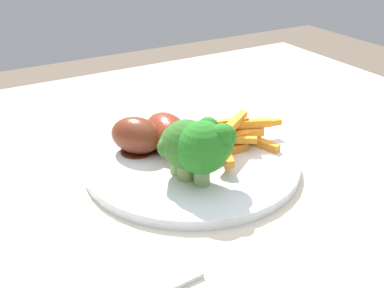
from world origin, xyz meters
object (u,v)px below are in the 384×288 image
object	(u,v)px
dining_table	(206,253)
chicken_drumstick_near	(168,134)
broccoli_floret_middle	(179,145)
broccoli_floret_front	(207,145)
chicken_drumstick_far	(140,136)
dinner_plate	(192,163)
carrot_fries_pile	(228,138)
broccoli_floret_back	(187,145)

from	to	relation	value
dining_table	chicken_drumstick_near	xyz separation A→B (m)	(-0.02, 0.06, 0.15)
broccoli_floret_middle	dining_table	bearing A→B (deg)	-11.52
broccoli_floret_front	chicken_drumstick_far	size ratio (longest dim) A/B	0.66
dinner_plate	broccoli_floret_middle	xyz separation A→B (m)	(-0.03, -0.02, 0.04)
chicken_drumstick_far	dinner_plate	bearing A→B (deg)	-44.98
dining_table	chicken_drumstick_far	world-z (taller)	chicken_drumstick_far
chicken_drumstick_near	chicken_drumstick_far	distance (m)	0.03
broccoli_floret_front	broccoli_floret_middle	world-z (taller)	broccoli_floret_front
dining_table	broccoli_floret_front	xyz separation A→B (m)	(-0.02, -0.03, 0.17)
carrot_fries_pile	chicken_drumstick_near	world-z (taller)	chicken_drumstick_near
broccoli_floret_front	chicken_drumstick_far	xyz separation A→B (m)	(-0.03, 0.10, -0.02)
dinner_plate	chicken_drumstick_near	size ratio (longest dim) A/B	1.99
broccoli_floret_front	chicken_drumstick_near	xyz separation A→B (m)	(0.00, 0.09, -0.03)
broccoli_floret_middle	chicken_drumstick_far	bearing A→B (deg)	104.63
broccoli_floret_front	chicken_drumstick_far	bearing A→B (deg)	106.88
carrot_fries_pile	chicken_drumstick_near	bearing A→B (deg)	150.33
dining_table	broccoli_floret_front	distance (m)	0.18
broccoli_floret_middle	dinner_plate	bearing A→B (deg)	35.90
broccoli_floret_back	dining_table	bearing A→B (deg)	12.77
dinner_plate	chicken_drumstick_near	distance (m)	0.05
dining_table	chicken_drumstick_near	size ratio (longest dim) A/B	7.25
broccoli_floret_middle	carrot_fries_pile	world-z (taller)	broccoli_floret_middle
broccoli_floret_front	broccoli_floret_middle	size ratio (longest dim) A/B	1.27
broccoli_floret_front	dining_table	bearing A→B (deg)	54.77
dinner_plate	broccoli_floret_back	bearing A→B (deg)	-127.80
dinner_plate	carrot_fries_pile	size ratio (longest dim) A/B	1.52
broccoli_floret_front	broccoli_floret_middle	xyz separation A→B (m)	(-0.01, 0.04, -0.01)
dining_table	chicken_drumstick_far	size ratio (longest dim) A/B	8.50
dinner_plate	chicken_drumstick_far	distance (m)	0.07
dining_table	broccoli_floret_back	size ratio (longest dim) A/B	13.54
chicken_drumstick_far	broccoli_floret_middle	bearing A→B (deg)	-75.37
dinner_plate	chicken_drumstick_near	xyz separation A→B (m)	(-0.01, 0.04, 0.03)
broccoli_floret_back	chicken_drumstick_far	world-z (taller)	broccoli_floret_back
broccoli_floret_middle	chicken_drumstick_near	world-z (taller)	broccoli_floret_middle
broccoli_floret_front	broccoli_floret_back	world-z (taller)	broccoli_floret_front
dinner_plate	chicken_drumstick_near	world-z (taller)	chicken_drumstick_near
broccoli_floret_back	broccoli_floret_middle	bearing A→B (deg)	95.64
chicken_drumstick_near	chicken_drumstick_far	bearing A→B (deg)	163.07
broccoli_floret_front	carrot_fries_pile	distance (m)	0.09
broccoli_floret_front	carrot_fries_pile	bearing A→B (deg)	40.10
dining_table	broccoli_floret_front	world-z (taller)	broccoli_floret_front
broccoli_floret_middle	carrot_fries_pile	distance (m)	0.09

